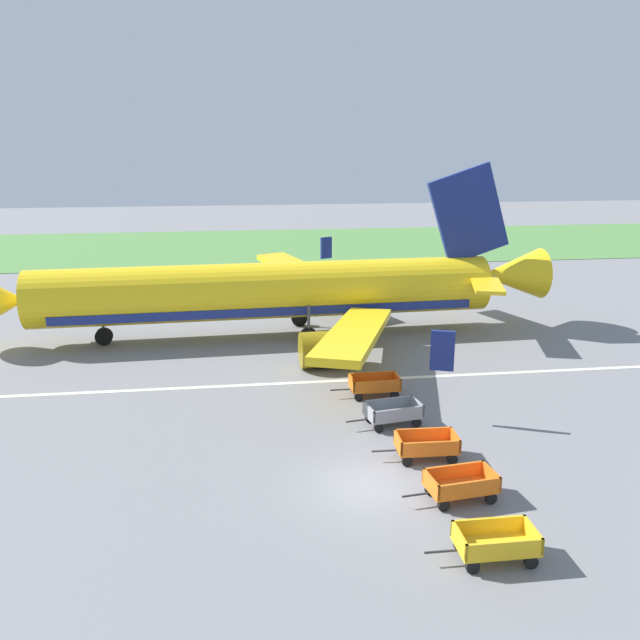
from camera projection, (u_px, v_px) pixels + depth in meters
ground_plane at (367, 486)px, 25.04m from camera, size 220.00×220.00×0.00m
grass_strip at (273, 245)px, 80.97m from camera, size 220.00×28.00×0.06m
apron_stripe at (326, 381)px, 35.79m from camera, size 120.00×0.36×0.01m
airplane at (282, 292)px, 43.29m from camera, size 37.62×30.27×11.34m
baggage_cart_nearest at (495, 543)px, 20.53m from camera, size 3.55×1.40×1.07m
baggage_cart_second_in_row at (461, 485)px, 23.97m from camera, size 3.61×1.70×1.07m
baggage_cart_third_in_row at (426, 445)px, 27.03m from camera, size 3.57×1.48×1.07m
baggage_cart_fourth_in_row at (393, 413)px, 30.24m from camera, size 3.62×1.79×1.07m
baggage_cart_far_end at (374, 385)px, 33.63m from camera, size 3.56×1.42×1.07m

